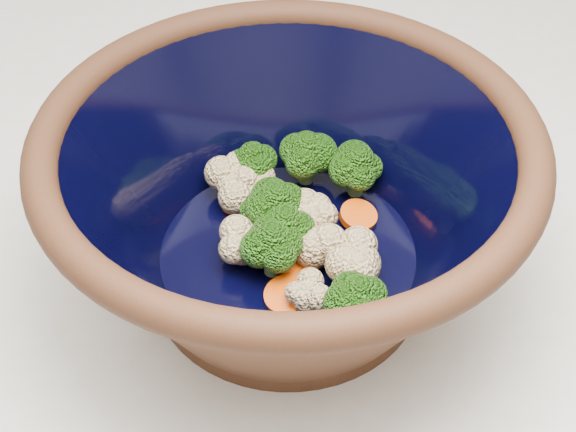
{
  "coord_description": "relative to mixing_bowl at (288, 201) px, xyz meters",
  "views": [
    {
      "loc": [
        -0.02,
        -0.37,
        1.38
      ],
      "look_at": [
        0.12,
        0.03,
        0.97
      ],
      "focal_mm": 50.0,
      "sensor_mm": 36.0,
      "label": 1
    }
  ],
  "objects": [
    {
      "name": "mixing_bowl",
      "position": [
        0.0,
        0.0,
        0.0
      ],
      "size": [
        0.42,
        0.42,
        0.16
      ],
      "rotation": [
        0.0,
        0.0,
        0.27
      ],
      "color": "black",
      "rests_on": "counter"
    },
    {
      "name": "vegetable_pile",
      "position": [
        0.01,
        0.01,
        -0.03
      ],
      "size": [
        0.15,
        0.21,
        0.05
      ],
      "color": "#608442",
      "rests_on": "mixing_bowl"
    }
  ]
}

